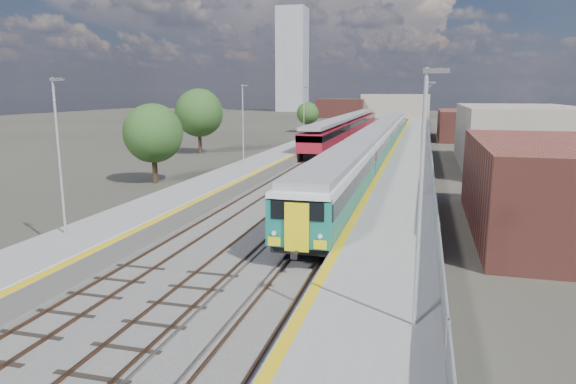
% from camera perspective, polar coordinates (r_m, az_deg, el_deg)
% --- Properties ---
extents(ground, '(320.00, 320.00, 0.00)m').
position_cam_1_polar(ground, '(63.60, 8.71, 3.88)').
color(ground, '#47443A').
rests_on(ground, ground).
extents(ballast_bed, '(10.50, 155.00, 0.06)m').
position_cam_1_polar(ballast_bed, '(66.33, 7.01, 4.25)').
color(ballast_bed, '#565451').
rests_on(ballast_bed, ground).
extents(tracks, '(8.96, 160.00, 0.17)m').
position_cam_1_polar(tracks, '(67.90, 7.71, 4.46)').
color(tracks, '#4C3323').
rests_on(tracks, ground).
extents(platform_right, '(4.70, 155.00, 8.52)m').
position_cam_1_polar(platform_right, '(65.69, 13.56, 4.40)').
color(platform_right, slate).
rests_on(platform_right, ground).
extents(platform_left, '(4.30, 155.00, 8.52)m').
position_cam_1_polar(platform_left, '(67.51, 1.28, 4.87)').
color(platform_left, slate).
rests_on(platform_left, ground).
extents(buildings, '(72.00, 185.50, 40.00)m').
position_cam_1_polar(buildings, '(153.40, 5.61, 12.13)').
color(buildings, brown).
rests_on(buildings, ground).
extents(green_train, '(2.96, 82.39, 3.26)m').
position_cam_1_polar(green_train, '(62.52, 10.08, 5.84)').
color(green_train, black).
rests_on(green_train, ground).
extents(red_train, '(3.04, 61.60, 3.84)m').
position_cam_1_polar(red_train, '(86.66, 6.76, 7.34)').
color(red_train, black).
rests_on(red_train, ground).
extents(tree_a, '(5.08, 5.08, 6.89)m').
position_cam_1_polar(tree_a, '(45.79, -14.76, 6.33)').
color(tree_a, '#382619').
rests_on(tree_a, ground).
extents(tree_b, '(6.07, 6.07, 8.23)m').
position_cam_1_polar(tree_b, '(66.73, -9.86, 8.65)').
color(tree_b, '#382619').
rests_on(tree_b, ground).
extents(tree_c, '(4.30, 4.30, 5.83)m').
position_cam_1_polar(tree_c, '(100.89, 2.20, 8.73)').
color(tree_c, '#382619').
rests_on(tree_c, ground).
extents(tree_d, '(4.30, 4.30, 5.83)m').
position_cam_1_polar(tree_d, '(74.30, 28.73, 6.52)').
color(tree_d, '#382619').
rests_on(tree_d, ground).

